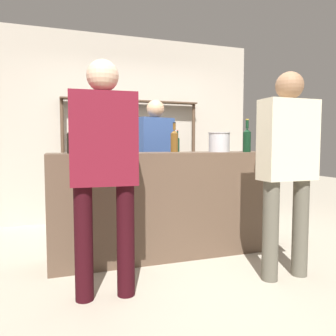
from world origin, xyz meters
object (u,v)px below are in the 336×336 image
object	(u,v)px
counter_bottle_4	(174,140)
counter_bottle_3	(102,139)
counter_bottle_1	(71,141)
counter_bottle_5	(79,138)
customer_left	(104,161)
ice_bucket	(219,142)
server_behind_counter	(156,156)
counter_bottle_0	(90,138)
counter_bottle_2	(247,139)
cork_jar	(123,147)
customer_right	(288,159)

from	to	relation	value
counter_bottle_4	counter_bottle_3	bearing A→B (deg)	-174.68
counter_bottle_1	counter_bottle_5	xyz separation A→B (m)	(0.07, -0.07, 0.03)
counter_bottle_3	customer_left	bearing A→B (deg)	-96.84
ice_bucket	server_behind_counter	xyz separation A→B (m)	(-0.51, 0.78, -0.17)
counter_bottle_4	counter_bottle_5	bearing A→B (deg)	-163.22
counter_bottle_3	customer_left	xyz separation A→B (m)	(-0.10, -0.85, -0.17)
counter_bottle_0	customer_left	xyz separation A→B (m)	(0.02, -0.78, -0.18)
counter_bottle_4	server_behind_counter	xyz separation A→B (m)	(-0.01, 0.69, -0.19)
counter_bottle_2	counter_bottle_0	bearing A→B (deg)	175.19
counter_bottle_0	counter_bottle_5	distance (m)	0.20
counter_bottle_3	cork_jar	bearing A→B (deg)	-47.74
counter_bottle_0	customer_right	bearing A→B (deg)	-30.13
counter_bottle_1	counter_bottle_5	world-z (taller)	counter_bottle_5
cork_jar	counter_bottle_3	bearing A→B (deg)	132.26
server_behind_counter	counter_bottle_3	bearing A→B (deg)	-60.05
customer_left	counter_bottle_5	bearing A→B (deg)	15.72
counter_bottle_1	customer_right	world-z (taller)	customer_right
counter_bottle_5	counter_bottle_4	bearing A→B (deg)	16.78
counter_bottle_5	customer_left	size ratio (longest dim) A/B	0.20
counter_bottle_0	counter_bottle_2	size ratio (longest dim) A/B	1.02
cork_jar	counter_bottle_5	bearing A→B (deg)	-173.64
counter_bottle_5	cork_jar	world-z (taller)	counter_bottle_5
ice_bucket	cork_jar	size ratio (longest dim) A/B	2.02
counter_bottle_5	ice_bucket	bearing A→B (deg)	8.11
customer_right	ice_bucket	bearing A→B (deg)	8.30
counter_bottle_4	customer_left	xyz separation A→B (m)	(-0.89, -0.92, -0.17)
counter_bottle_4	customer_left	distance (m)	1.29
counter_bottle_2	customer_right	size ratio (longest dim) A/B	0.20
counter_bottle_2	customer_left	xyz separation A→B (m)	(-1.62, -0.64, -0.18)
counter_bottle_2	server_behind_counter	xyz separation A→B (m)	(-0.74, 0.97, -0.20)
counter_bottle_3	counter_bottle_1	bearing A→B (deg)	-152.21
counter_bottle_1	customer_left	size ratio (longest dim) A/B	0.18
ice_bucket	cork_jar	distance (m)	1.13
counter_bottle_3	cork_jar	distance (m)	0.27
counter_bottle_1	counter_bottle_5	size ratio (longest dim) A/B	0.87
counter_bottle_2	server_behind_counter	distance (m)	1.24
counter_bottle_2	customer_left	size ratio (longest dim) A/B	0.20
counter_bottle_3	ice_bucket	size ratio (longest dim) A/B	1.44
counter_bottle_2	counter_bottle_3	bearing A→B (deg)	172.18
counter_bottle_1	customer_right	size ratio (longest dim) A/B	0.18
counter_bottle_4	customer_right	distance (m)	1.25
counter_bottle_1	counter_bottle_3	world-z (taller)	counter_bottle_3
counter_bottle_3	customer_right	distance (m)	1.74
counter_bottle_1	counter_bottle_4	xyz separation A→B (m)	(1.09, 0.23, 0.01)
ice_bucket	customer_left	xyz separation A→B (m)	(-1.39, -0.83, -0.15)
counter_bottle_1	cork_jar	size ratio (longest dim) A/B	2.64
customer_left	counter_bottle_4	bearing A→B (deg)	-40.57
cork_jar	customer_right	size ratio (longest dim) A/B	0.07
counter_bottle_5	customer_right	bearing A→B (deg)	-23.91
cork_jar	customer_left	xyz separation A→B (m)	(-0.27, -0.66, -0.10)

